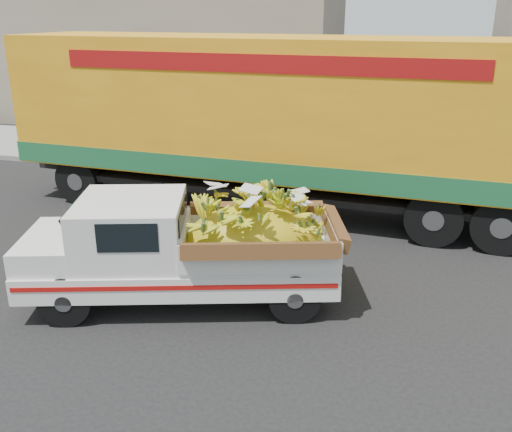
# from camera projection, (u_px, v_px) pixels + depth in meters

# --- Properties ---
(ground) EXTENTS (100.00, 100.00, 0.00)m
(ground) POSITION_uv_depth(u_px,v_px,m) (115.00, 316.00, 8.50)
(ground) COLOR black
(ground) RESTS_ON ground
(curb) EXTENTS (60.00, 0.25, 0.15)m
(curb) POSITION_uv_depth(u_px,v_px,m) (253.00, 175.00, 15.55)
(curb) COLOR gray
(curb) RESTS_ON ground
(sidewalk) EXTENTS (60.00, 4.00, 0.14)m
(sidewalk) POSITION_uv_depth(u_px,v_px,m) (271.00, 157.00, 17.46)
(sidewalk) COLOR gray
(sidewalk) RESTS_ON ground
(building_left) EXTENTS (18.00, 6.00, 5.00)m
(building_left) POSITION_uv_depth(u_px,v_px,m) (120.00, 56.00, 23.95)
(building_left) COLOR gray
(building_left) RESTS_ON ground
(pickup_truck) EXTENTS (5.00, 3.00, 1.65)m
(pickup_truck) POSITION_uv_depth(u_px,v_px,m) (205.00, 247.00, 8.74)
(pickup_truck) COLOR black
(pickup_truck) RESTS_ON ground
(semi_trailer) EXTENTS (12.04, 3.31, 3.80)m
(semi_trailer) POSITION_uv_depth(u_px,v_px,m) (277.00, 117.00, 12.33)
(semi_trailer) COLOR black
(semi_trailer) RESTS_ON ground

